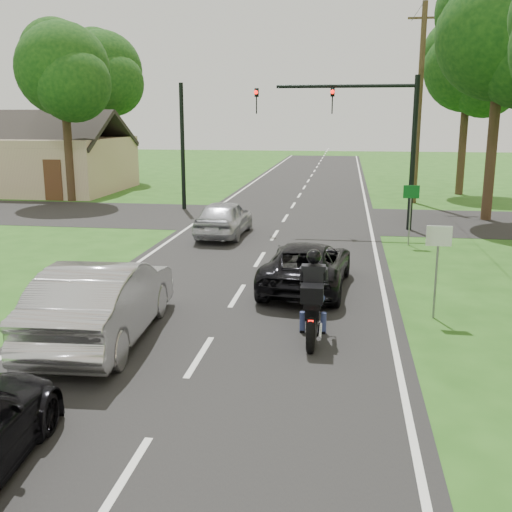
# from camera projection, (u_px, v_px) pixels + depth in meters

# --- Properties ---
(ground) EXTENTS (140.00, 140.00, 0.00)m
(ground) POSITION_uv_depth(u_px,v_px,m) (200.00, 357.00, 11.36)
(ground) COLOR #245217
(ground) RESTS_ON ground
(road) EXTENTS (8.00, 100.00, 0.01)m
(road) POSITION_uv_depth(u_px,v_px,m) (268.00, 246.00, 20.99)
(road) COLOR black
(road) RESTS_ON ground
(cross_road) EXTENTS (60.00, 7.00, 0.01)m
(cross_road) POSITION_uv_depth(u_px,v_px,m) (285.00, 218.00, 26.77)
(cross_road) COLOR black
(cross_road) RESTS_ON ground
(motorcycle_rider) EXTENTS (0.62, 2.20, 1.89)m
(motorcycle_rider) POSITION_uv_depth(u_px,v_px,m) (313.00, 304.00, 12.11)
(motorcycle_rider) COLOR black
(motorcycle_rider) RESTS_ON ground
(dark_suv) EXTENTS (2.36, 4.58, 1.23)m
(dark_suv) POSITION_uv_depth(u_px,v_px,m) (307.00, 265.00, 15.79)
(dark_suv) COLOR black
(dark_suv) RESTS_ON road
(silver_sedan) EXTENTS (2.03, 5.08, 1.64)m
(silver_sedan) POSITION_uv_depth(u_px,v_px,m) (103.00, 300.00, 12.10)
(silver_sedan) COLOR #B3B3B8
(silver_sedan) RESTS_ON road
(silver_suv) EXTENTS (1.75, 4.11, 1.38)m
(silver_suv) POSITION_uv_depth(u_px,v_px,m) (224.00, 218.00, 22.64)
(silver_suv) COLOR #ACAEB4
(silver_suv) RESTS_ON road
(traffic_signal) EXTENTS (6.38, 0.44, 6.00)m
(traffic_signal) POSITION_uv_depth(u_px,v_px,m) (366.00, 125.00, 23.42)
(traffic_signal) COLOR black
(traffic_signal) RESTS_ON ground
(signal_pole_far) EXTENTS (0.20, 0.20, 6.00)m
(signal_pole_far) POSITION_uv_depth(u_px,v_px,m) (183.00, 147.00, 28.77)
(signal_pole_far) COLOR black
(signal_pole_far) RESTS_ON ground
(utility_pole_far) EXTENTS (1.60, 0.28, 10.00)m
(utility_pole_far) POSITION_uv_depth(u_px,v_px,m) (419.00, 104.00, 30.49)
(utility_pole_far) COLOR brown
(utility_pole_far) RESTS_ON ground
(sign_white) EXTENTS (0.55, 0.07, 2.12)m
(sign_white) POSITION_uv_depth(u_px,v_px,m) (438.00, 249.00, 13.19)
(sign_white) COLOR slate
(sign_white) RESTS_ON ground
(sign_green) EXTENTS (0.55, 0.07, 2.12)m
(sign_green) POSITION_uv_depth(u_px,v_px,m) (411.00, 200.00, 20.86)
(sign_green) COLOR slate
(sign_green) RESTS_ON ground
(tree_row_d) EXTENTS (5.76, 5.58, 10.45)m
(tree_row_d) POSITION_uv_depth(u_px,v_px,m) (510.00, 42.00, 24.49)
(tree_row_d) COLOR #332316
(tree_row_d) RESTS_ON ground
(tree_row_e) EXTENTS (5.28, 5.12, 9.61)m
(tree_row_e) POSITION_uv_depth(u_px,v_px,m) (474.00, 72.00, 33.26)
(tree_row_e) COLOR #332316
(tree_row_e) RESTS_ON ground
(tree_left_near) EXTENTS (5.12, 4.96, 9.22)m
(tree_left_near) POSITION_uv_depth(u_px,v_px,m) (66.00, 75.00, 30.63)
(tree_left_near) COLOR #332316
(tree_left_near) RESTS_ON ground
(tree_left_far) EXTENTS (5.76, 5.58, 10.14)m
(tree_left_far) POSITION_uv_depth(u_px,v_px,m) (105.00, 76.00, 40.38)
(tree_left_far) COLOR #332316
(tree_left_far) RESTS_ON ground
(house) EXTENTS (10.20, 8.00, 4.84)m
(house) POSITION_uv_depth(u_px,v_px,m) (37.00, 162.00, 36.39)
(house) COLOR tan
(house) RESTS_ON ground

